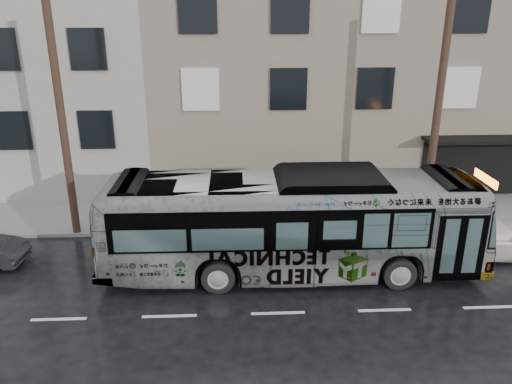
% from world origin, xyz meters
% --- Properties ---
extents(ground, '(120.00, 120.00, 0.00)m').
position_xyz_m(ground, '(0.00, 0.00, 0.00)').
color(ground, black).
rests_on(ground, ground).
extents(sidewalk, '(90.00, 3.60, 0.15)m').
position_xyz_m(sidewalk, '(0.00, 4.90, 0.07)').
color(sidewalk, gray).
rests_on(sidewalk, ground).
extents(building_taupe, '(20.00, 12.00, 11.00)m').
position_xyz_m(building_taupe, '(5.00, 12.70, 5.50)').
color(building_taupe, gray).
rests_on(building_taupe, ground).
extents(utility_pole_front, '(0.30, 0.30, 9.00)m').
position_xyz_m(utility_pole_front, '(6.50, 3.30, 4.65)').
color(utility_pole_front, '#3E291F').
rests_on(utility_pole_front, sidewalk).
extents(utility_pole_rear, '(0.30, 0.30, 9.00)m').
position_xyz_m(utility_pole_rear, '(-7.50, 3.30, 4.65)').
color(utility_pole_rear, '#3E291F').
rests_on(utility_pole_rear, sidewalk).
extents(sign_post, '(0.06, 0.06, 2.40)m').
position_xyz_m(sign_post, '(7.60, 3.30, 1.35)').
color(sign_post, slate).
rests_on(sign_post, sidewalk).
extents(bus, '(12.66, 3.06, 3.52)m').
position_xyz_m(bus, '(0.66, 0.03, 1.76)').
color(bus, '#B2B2B2').
rests_on(bus, ground).
extents(white_sedan, '(5.08, 2.21, 1.45)m').
position_xyz_m(white_sedan, '(7.94, 0.93, 0.73)').
color(white_sedan, white).
rests_on(white_sedan, ground).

